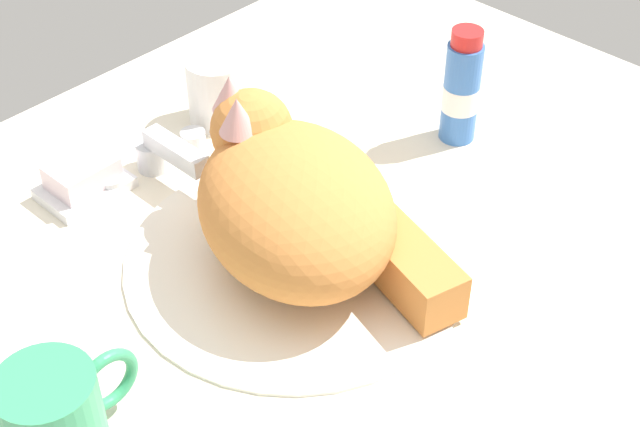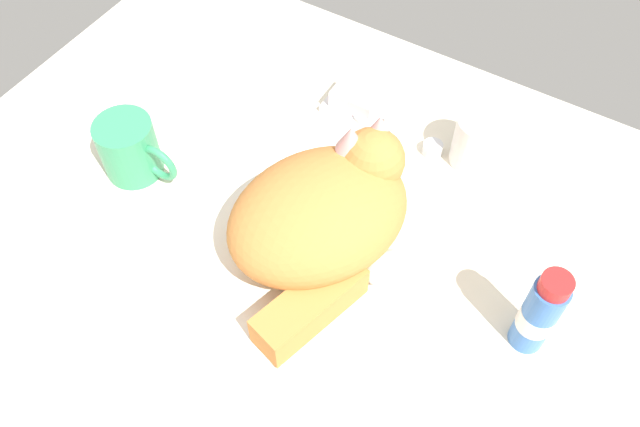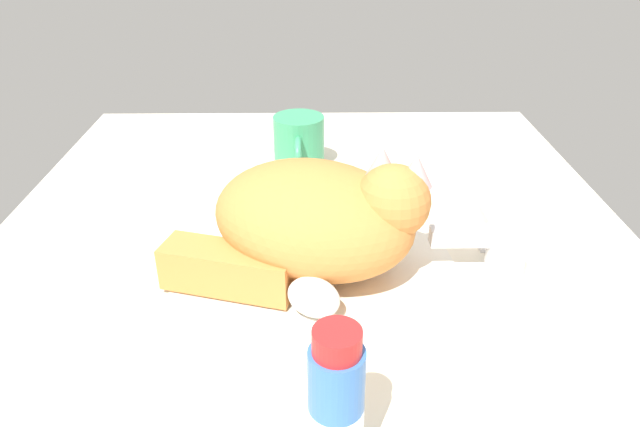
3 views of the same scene
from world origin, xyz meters
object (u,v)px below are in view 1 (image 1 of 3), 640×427
faucet (160,155)px  toothpaste_bottle (461,89)px  rinse_cup (217,90)px  soap_bar (82,173)px  coffee_mug (56,416)px  cat (297,201)px

faucet → toothpaste_bottle: toothpaste_bottle is taller
rinse_cup → soap_bar: bearing=-179.9°
soap_bar → toothpaste_bottle: 41.41cm
faucet → coffee_mug: 36.00cm
faucet → soap_bar: size_ratio=2.09×
cat → rinse_cup: 25.47cm
cat → toothpaste_bottle: bearing=2.3°
faucet → toothpaste_bottle: (27.19, -18.81, 3.96)cm
faucet → toothpaste_bottle: 33.30cm
cat → soap_bar: 24.89cm
cat → faucet: bearing=91.8°
soap_bar → coffee_mug: bearing=-128.5°
faucet → rinse_cup: rinse_cup is taller
coffee_mug → cat: bearing=5.2°
rinse_cup → toothpaste_bottle: toothpaste_bottle is taller
faucet → soap_bar: 8.34cm
toothpaste_bottle → coffee_mug: bearing=-176.2°
coffee_mug → soap_bar: coffee_mug is taller
cat → rinse_cup: bearing=65.8°
faucet → soap_bar: bearing=157.7°
rinse_cup → toothpaste_bottle: size_ratio=0.58×
rinse_cup → soap_bar: (-18.71, -0.05, -1.37)cm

